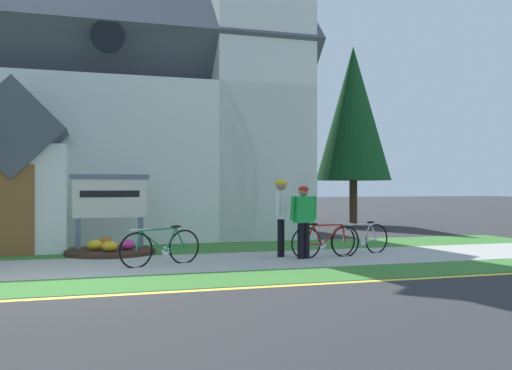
% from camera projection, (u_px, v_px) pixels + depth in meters
% --- Properties ---
extents(ground, '(140.00, 140.00, 0.00)m').
position_uv_depth(ground, '(49.00, 257.00, 12.60)').
color(ground, '#2B2B2D').
extents(sidewalk_slab, '(32.00, 2.80, 0.01)m').
position_uv_depth(sidewalk_slab, '(114.00, 266.00, 11.11)').
color(sidewalk_slab, '#A8A59E').
rests_on(sidewalk_slab, ground).
extents(grass_verge, '(32.00, 1.57, 0.01)m').
position_uv_depth(grass_verge, '(120.00, 284.00, 9.02)').
color(grass_verge, '#38722D').
rests_on(grass_verge, ground).
extents(church_lawn, '(24.00, 2.52, 0.01)m').
position_uv_depth(church_lawn, '(109.00, 251.00, 13.65)').
color(church_lawn, '#38722D').
rests_on(church_lawn, ground).
extents(curb_paint_stripe, '(28.00, 0.16, 0.01)m').
position_uv_depth(curb_paint_stripe, '(123.00, 295.00, 8.12)').
color(curb_paint_stripe, yellow).
rests_on(curb_paint_stripe, ground).
extents(church_building, '(12.63, 12.39, 12.62)m').
position_uv_depth(church_building, '(113.00, 104.00, 19.69)').
color(church_building, white).
rests_on(church_building, ground).
extents(church_sign, '(1.88, 0.21, 1.89)m').
position_uv_depth(church_sign, '(110.00, 200.00, 13.49)').
color(church_sign, slate).
rests_on(church_sign, ground).
extents(flower_bed, '(2.09, 2.09, 0.34)m').
position_uv_depth(flower_bed, '(110.00, 250.00, 13.09)').
color(flower_bed, '#382319').
rests_on(flower_bed, ground).
extents(bicycle_red, '(1.69, 0.68, 0.81)m').
position_uv_depth(bicycle_red, '(161.00, 247.00, 11.16)').
color(bicycle_red, black).
rests_on(bicycle_red, ground).
extents(bicycle_black, '(1.70, 0.45, 0.78)m').
position_uv_depth(bicycle_black, '(360.00, 239.00, 13.05)').
color(bicycle_black, black).
rests_on(bicycle_black, ground).
extents(bicycle_orange, '(1.71, 0.17, 0.80)m').
position_uv_depth(bicycle_orange, '(326.00, 241.00, 12.37)').
color(bicycle_orange, black).
rests_on(bicycle_orange, ground).
extents(cyclist_in_blue_jersey, '(0.64, 0.32, 1.61)m').
position_uv_depth(cyclist_in_blue_jersey, '(304.00, 217.00, 12.19)').
color(cyclist_in_blue_jersey, black).
rests_on(cyclist_in_blue_jersey, ground).
extents(cyclist_in_white_jersey, '(0.40, 0.63, 1.75)m').
position_uv_depth(cyclist_in_white_jersey, '(281.00, 211.00, 12.54)').
color(cyclist_in_white_jersey, black).
rests_on(cyclist_in_white_jersey, ground).
extents(roadside_conifer, '(3.08, 3.08, 7.41)m').
position_uv_depth(roadside_conifer, '(353.00, 113.00, 22.94)').
color(roadside_conifer, '#4C3823').
rests_on(roadside_conifer, ground).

